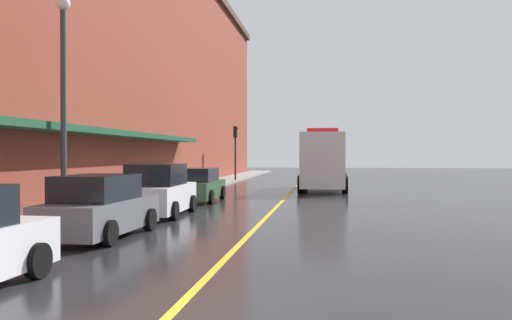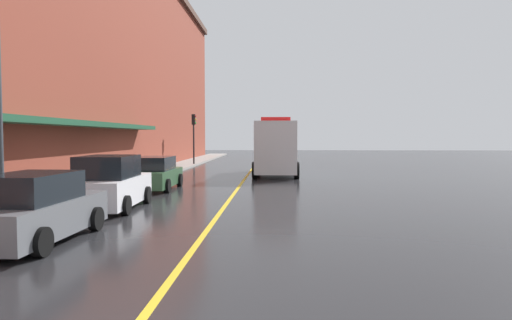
{
  "view_description": "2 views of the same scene",
  "coord_description": "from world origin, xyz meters",
  "views": [
    {
      "loc": [
        2.16,
        -6.0,
        2.22
      ],
      "look_at": [
        -1.96,
        24.14,
        1.88
      ],
      "focal_mm": 37.25,
      "sensor_mm": 36.0,
      "label": 1
    },
    {
      "loc": [
        1.85,
        -3.1,
        2.53
      ],
      "look_at": [
        0.61,
        25.09,
        1.07
      ],
      "focal_mm": 31.94,
      "sensor_mm": 36.0,
      "label": 2
    }
  ],
  "objects": [
    {
      "name": "lane_center_stripe",
      "position": [
        0.0,
        25.0,
        0.0
      ],
      "size": [
        0.16,
        70.0,
        0.01
      ],
      "primitive_type": "cube",
      "color": "gold",
      "rests_on": "ground"
    },
    {
      "name": "parked_car_3",
      "position": [
        -3.92,
        18.3,
        0.74
      ],
      "size": [
        2.03,
        4.43,
        1.57
      ],
      "rotation": [
        0.0,
        0.0,
        1.58
      ],
      "color": "#2D5133",
      "rests_on": "ground"
    },
    {
      "name": "ground_plane",
      "position": [
        0.0,
        25.0,
        0.0
      ],
      "size": [
        112.0,
        112.0,
        0.0
      ],
      "primitive_type": "plane",
      "color": "#232326"
    },
    {
      "name": "sidewalk_left",
      "position": [
        -6.2,
        25.0,
        0.07
      ],
      "size": [
        2.4,
        70.0,
        0.15
      ],
      "primitive_type": "cube",
      "color": "gray",
      "rests_on": "ground"
    },
    {
      "name": "traffic_light_near",
      "position": [
        -5.29,
        36.19,
        3.16
      ],
      "size": [
        0.38,
        0.36,
        4.3
      ],
      "color": "#232326",
      "rests_on": "sidewalk_left"
    },
    {
      "name": "parking_meter_0",
      "position": [
        -5.35,
        10.51,
        1.06
      ],
      "size": [
        0.14,
        0.18,
        1.33
      ],
      "color": "#4C4C51",
      "rests_on": "sidewalk_left"
    },
    {
      "name": "brick_building_left",
      "position": [
        -11.57,
        23.99,
        8.12
      ],
      "size": [
        9.51,
        64.0,
        16.22
      ],
      "color": "brown",
      "rests_on": "ground"
    },
    {
      "name": "parked_car_2",
      "position": [
        -3.93,
        12.44,
        0.87
      ],
      "size": [
        2.16,
        4.29,
        1.87
      ],
      "rotation": [
        0.0,
        0.0,
        1.6
      ],
      "color": "silver",
      "rests_on": "ground"
    },
    {
      "name": "parked_car_1",
      "position": [
        -3.89,
        7.43,
        0.78
      ],
      "size": [
        2.05,
        4.39,
        1.67
      ],
      "rotation": [
        0.0,
        0.0,
        1.54
      ],
      "color": "#595B60",
      "rests_on": "ground"
    },
    {
      "name": "box_truck",
      "position": [
        1.86,
        26.88,
        1.75
      ],
      "size": [
        2.88,
        7.91,
        3.67
      ],
      "rotation": [
        0.0,
        0.0,
        -1.58
      ],
      "color": "silver",
      "rests_on": "ground"
    }
  ]
}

